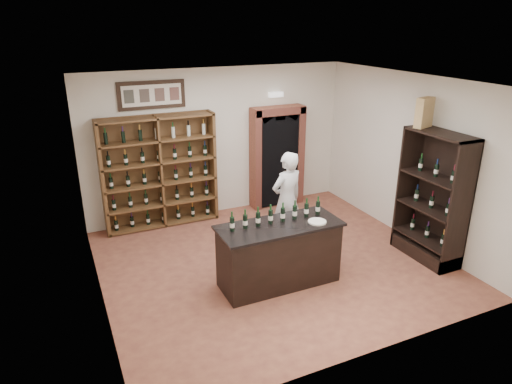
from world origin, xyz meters
TOP-DOWN VIEW (x-y plane):
  - floor at (0.00, 0.00)m, footprint 5.50×5.50m
  - ceiling at (0.00, 0.00)m, footprint 5.50×5.50m
  - wall_back at (0.00, 2.50)m, footprint 5.50×0.04m
  - wall_left at (-2.75, 0.00)m, footprint 0.04×5.00m
  - wall_right at (2.75, 0.00)m, footprint 0.04×5.00m
  - wine_shelf at (-1.30, 2.33)m, footprint 2.20×0.38m
  - framed_picture at (-1.30, 2.47)m, footprint 1.25×0.04m
  - arched_doorway at (1.25, 2.33)m, footprint 1.17×0.35m
  - emergency_light at (1.25, 2.42)m, footprint 0.30×0.10m
  - tasting_counter at (-0.20, -0.60)m, footprint 1.88×0.78m
  - counter_bottle_0 at (-0.92, -0.50)m, footprint 0.07×0.07m
  - counter_bottle_1 at (-0.71, -0.50)m, footprint 0.07×0.07m
  - counter_bottle_2 at (-0.51, -0.50)m, footprint 0.07×0.07m
  - counter_bottle_3 at (-0.30, -0.50)m, footprint 0.07×0.07m
  - counter_bottle_4 at (-0.10, -0.50)m, footprint 0.07×0.07m
  - counter_bottle_5 at (0.11, -0.50)m, footprint 0.07×0.07m
  - counter_bottle_6 at (0.31, -0.50)m, footprint 0.07×0.07m
  - counter_bottle_7 at (0.52, -0.50)m, footprint 0.07×0.07m
  - side_cabinet at (2.52, -0.90)m, footprint 0.48×1.20m
  - shopkeeper at (0.52, 0.50)m, footprint 0.71×0.54m
  - plate at (0.35, -0.77)m, footprint 0.28×0.28m
  - wine_crate at (2.47, -0.50)m, footprint 0.37×0.23m

SIDE VIEW (x-z plane):
  - floor at x=0.00m, z-range 0.00..0.00m
  - tasting_counter at x=-0.20m, z-range -0.01..0.99m
  - side_cabinet at x=2.52m, z-range -0.35..1.85m
  - shopkeeper at x=0.52m, z-range 0.00..1.75m
  - plate at x=0.35m, z-range 1.00..1.02m
  - wine_shelf at x=-1.30m, z-range 0.00..2.20m
  - counter_bottle_0 at x=-0.92m, z-range 0.96..1.26m
  - counter_bottle_1 at x=-0.71m, z-range 0.96..1.26m
  - counter_bottle_2 at x=-0.51m, z-range 0.96..1.26m
  - counter_bottle_3 at x=-0.30m, z-range 0.96..1.26m
  - counter_bottle_4 at x=-0.10m, z-range 0.96..1.26m
  - counter_bottle_5 at x=0.11m, z-range 0.96..1.26m
  - counter_bottle_6 at x=0.31m, z-range 0.96..1.26m
  - counter_bottle_7 at x=0.52m, z-range 0.96..1.26m
  - arched_doorway at x=1.25m, z-range 0.05..2.22m
  - wall_back at x=0.00m, z-range 0.00..3.00m
  - wall_left at x=-2.75m, z-range 0.00..3.00m
  - wall_right at x=2.75m, z-range 0.00..3.00m
  - emergency_light at x=1.25m, z-range 2.35..2.45m
  - wine_crate at x=2.47m, z-range 2.20..2.69m
  - framed_picture at x=-1.30m, z-range 2.29..2.81m
  - ceiling at x=0.00m, z-range 3.00..3.00m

